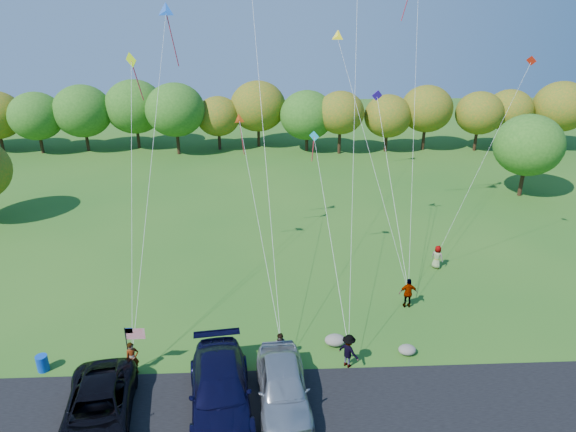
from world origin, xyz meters
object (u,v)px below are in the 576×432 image
at_px(minivan_navy, 220,390).
at_px(flyer_e, 437,257).
at_px(trash_barrel, 42,363).
at_px(flyer_a, 133,358).
at_px(minivan_dark, 98,410).
at_px(flyer_b, 281,347).
at_px(flyer_c, 349,351).
at_px(flyer_d, 408,293).
at_px(minivan_silver, 283,386).

height_order(minivan_navy, flyer_e, minivan_navy).
bearing_deg(trash_barrel, flyer_a, -4.91).
bearing_deg(minivan_navy, minivan_dark, -177.39).
xyz_separation_m(flyer_b, flyer_c, (3.30, -0.60, 0.12)).
height_order(flyer_d, flyer_e, flyer_d).
bearing_deg(trash_barrel, flyer_e, 22.56).
relative_size(flyer_e, trash_barrel, 1.93).
relative_size(minivan_silver, flyer_e, 3.44).
bearing_deg(flyer_a, minivan_dark, -128.62).
bearing_deg(minivan_navy, minivan_silver, -4.25).
bearing_deg(flyer_b, minivan_silver, -81.82).
bearing_deg(flyer_e, minivan_dark, 79.17).
xyz_separation_m(minivan_silver, flyer_e, (10.77, 12.09, -0.20)).
bearing_deg(flyer_b, minivan_navy, -122.68).
bearing_deg(minivan_dark, flyer_a, 70.68).
relative_size(minivan_navy, flyer_c, 3.68).
height_order(minivan_dark, trash_barrel, minivan_dark).
distance_m(minivan_silver, flyer_e, 16.19).
xyz_separation_m(flyer_e, trash_barrel, (-22.41, -9.31, -0.39)).
xyz_separation_m(minivan_dark, flyer_e, (18.59, 13.05, -0.09)).
relative_size(minivan_navy, flyer_e, 4.04).
xyz_separation_m(flyer_a, flyer_d, (14.76, 5.11, 0.07)).
height_order(minivan_dark, flyer_c, flyer_c).
xyz_separation_m(minivan_navy, trash_barrel, (-8.89, 2.90, -0.59)).
bearing_deg(flyer_c, minivan_dark, 61.04).
bearing_deg(flyer_e, flyer_d, 99.48).
xyz_separation_m(minivan_dark, trash_barrel, (-3.82, 3.74, -0.48)).
height_order(flyer_d, trash_barrel, flyer_d).
height_order(minivan_silver, flyer_c, minivan_silver).
xyz_separation_m(minivan_navy, flyer_d, (10.35, 7.63, -0.08)).
relative_size(minivan_navy, trash_barrel, 7.80).
relative_size(minivan_silver, flyer_a, 3.23).
distance_m(flyer_e, trash_barrel, 24.27).
bearing_deg(minivan_navy, flyer_b, 42.16).
bearing_deg(minivan_navy, flyer_c, 16.22).
height_order(minivan_dark, flyer_e, minivan_dark).
height_order(minivan_navy, flyer_a, minivan_navy).
height_order(flyer_e, trash_barrel, flyer_e).
xyz_separation_m(flyer_b, flyer_d, (7.59, 4.45, 0.16)).
relative_size(flyer_a, flyer_d, 0.92).
bearing_deg(minivan_navy, trash_barrel, 155.16).
distance_m(flyer_b, trash_barrel, 11.67).
distance_m(minivan_dark, minivan_silver, 7.89).
relative_size(flyer_c, trash_barrel, 2.12).
relative_size(flyer_c, flyer_d, 0.95).
xyz_separation_m(flyer_d, flyer_e, (3.17, 4.59, -0.12)).
bearing_deg(minivan_dark, flyer_d, 20.72).
bearing_deg(trash_barrel, minivan_silver, -13.42).
xyz_separation_m(minivan_silver, flyer_a, (-7.16, 2.39, -0.15)).
relative_size(minivan_silver, trash_barrel, 6.64).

